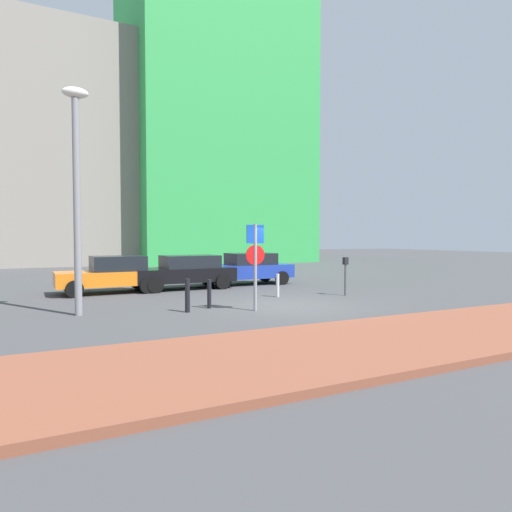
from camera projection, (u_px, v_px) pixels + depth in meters
ground_plane at (284, 306)px, 14.10m from camera, size 120.00×120.00×0.00m
sidewalk_brick at (411, 337)px, 9.28m from camera, size 40.00×3.78×0.14m
parked_car_orange at (111, 274)px, 17.40m from camera, size 4.00×2.08×1.47m
parked_car_black at (185, 271)px, 18.80m from camera, size 4.33×2.04×1.45m
parked_car_blue at (247, 268)px, 20.65m from camera, size 4.34×1.98×1.48m
parking_sign_post at (255, 257)px, 13.06m from camera, size 0.60×0.10×2.61m
parking_meter at (345, 271)px, 16.61m from camera, size 0.18×0.14×1.46m
street_lamp at (77, 181)px, 12.17m from camera, size 0.70×0.36×6.37m
traffic_bollard_near at (209, 294)px, 13.57m from camera, size 0.13×0.13×0.90m
traffic_bollard_mid at (187, 296)px, 12.83m from camera, size 0.15×0.15×0.99m
traffic_bollard_far at (278, 285)px, 16.20m from camera, size 0.12×0.12×0.86m
building_colorful_midrise at (210, 120)px, 42.98m from camera, size 15.86×14.96×27.77m
building_under_construction at (41, 155)px, 38.76m from camera, size 14.66×14.94×19.18m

